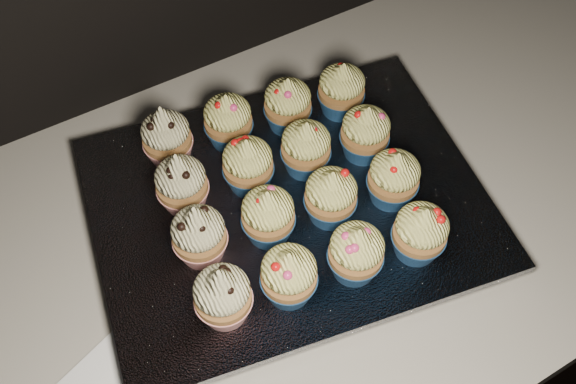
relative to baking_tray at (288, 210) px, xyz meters
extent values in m
cube|color=black|center=(0.03, 0.00, -0.48)|extent=(2.40, 0.60, 0.86)
cube|color=beige|center=(0.03, 0.00, -0.03)|extent=(2.44, 0.64, 0.04)
cube|color=black|center=(0.00, 0.00, 0.00)|extent=(0.49, 0.41, 0.02)
cube|color=silver|center=(0.00, 0.00, 0.02)|extent=(0.53, 0.45, 0.01)
cone|color=#A8171B|center=(-0.13, -0.09, 0.04)|extent=(0.06, 0.06, 0.03)
ellipsoid|color=beige|center=(-0.13, -0.09, 0.08)|extent=(0.06, 0.06, 0.04)
cone|color=beige|center=(-0.13, -0.09, 0.10)|extent=(0.03, 0.03, 0.03)
cone|color=navy|center=(-0.06, -0.11, 0.04)|extent=(0.06, 0.06, 0.03)
ellipsoid|color=#FFFA80|center=(-0.06, -0.11, 0.08)|extent=(0.06, 0.06, 0.04)
cone|color=#FFFA80|center=(-0.06, -0.11, 0.10)|extent=(0.03, 0.03, 0.02)
cone|color=navy|center=(0.02, -0.12, 0.04)|extent=(0.06, 0.06, 0.03)
ellipsoid|color=#FFFA80|center=(0.02, -0.12, 0.08)|extent=(0.06, 0.06, 0.04)
cone|color=#FFFA80|center=(0.02, -0.12, 0.10)|extent=(0.03, 0.03, 0.02)
cone|color=navy|center=(0.09, -0.14, 0.04)|extent=(0.06, 0.06, 0.03)
ellipsoid|color=#FFFA80|center=(0.09, -0.14, 0.08)|extent=(0.06, 0.06, 0.04)
cone|color=#FFFA80|center=(0.09, -0.14, 0.10)|extent=(0.03, 0.03, 0.02)
cone|color=#A8171B|center=(-0.12, -0.01, 0.04)|extent=(0.06, 0.06, 0.03)
ellipsoid|color=beige|center=(-0.12, -0.01, 0.08)|extent=(0.06, 0.06, 0.04)
cone|color=beige|center=(-0.12, -0.01, 0.10)|extent=(0.03, 0.03, 0.03)
cone|color=navy|center=(-0.04, -0.03, 0.04)|extent=(0.06, 0.06, 0.03)
ellipsoid|color=#FFFA80|center=(-0.04, -0.03, 0.08)|extent=(0.06, 0.06, 0.04)
cone|color=#FFFA80|center=(-0.04, -0.03, 0.10)|extent=(0.03, 0.03, 0.02)
cone|color=navy|center=(0.03, -0.04, 0.04)|extent=(0.06, 0.06, 0.03)
ellipsoid|color=#FFFA80|center=(0.03, -0.04, 0.08)|extent=(0.06, 0.06, 0.04)
cone|color=#FFFA80|center=(0.03, -0.04, 0.10)|extent=(0.03, 0.03, 0.02)
cone|color=navy|center=(0.11, -0.06, 0.04)|extent=(0.06, 0.06, 0.03)
ellipsoid|color=#FFFA80|center=(0.11, -0.06, 0.08)|extent=(0.06, 0.06, 0.04)
cone|color=#FFFA80|center=(0.11, -0.06, 0.10)|extent=(0.03, 0.03, 0.02)
cone|color=#A8171B|center=(-0.11, 0.06, 0.04)|extent=(0.06, 0.06, 0.03)
ellipsoid|color=beige|center=(-0.11, 0.06, 0.08)|extent=(0.06, 0.06, 0.04)
cone|color=beige|center=(-0.11, 0.06, 0.10)|extent=(0.03, 0.03, 0.03)
cone|color=navy|center=(-0.03, 0.05, 0.04)|extent=(0.06, 0.06, 0.03)
ellipsoid|color=#FFFA80|center=(-0.03, 0.05, 0.08)|extent=(0.06, 0.06, 0.04)
cone|color=#FFFA80|center=(-0.03, 0.05, 0.10)|extent=(0.03, 0.03, 0.02)
cone|color=navy|center=(0.04, 0.03, 0.04)|extent=(0.06, 0.06, 0.03)
ellipsoid|color=#FFFA80|center=(0.04, 0.03, 0.08)|extent=(0.06, 0.06, 0.04)
cone|color=#FFFA80|center=(0.04, 0.03, 0.10)|extent=(0.03, 0.03, 0.02)
cone|color=navy|center=(0.12, 0.02, 0.04)|extent=(0.06, 0.06, 0.03)
ellipsoid|color=#FFFA80|center=(0.12, 0.02, 0.08)|extent=(0.06, 0.06, 0.04)
cone|color=#FFFA80|center=(0.12, 0.02, 0.10)|extent=(0.03, 0.03, 0.02)
cone|color=#A8171B|center=(-0.10, 0.13, 0.04)|extent=(0.06, 0.06, 0.03)
ellipsoid|color=beige|center=(-0.10, 0.13, 0.08)|extent=(0.06, 0.06, 0.04)
cone|color=beige|center=(-0.10, 0.13, 0.10)|extent=(0.03, 0.03, 0.03)
cone|color=navy|center=(-0.02, 0.12, 0.04)|extent=(0.06, 0.06, 0.03)
ellipsoid|color=#FFFA80|center=(-0.02, 0.12, 0.08)|extent=(0.06, 0.06, 0.04)
cone|color=#FFFA80|center=(-0.02, 0.12, 0.10)|extent=(0.03, 0.03, 0.02)
cone|color=navy|center=(0.06, 0.11, 0.04)|extent=(0.06, 0.06, 0.03)
ellipsoid|color=#FFFA80|center=(0.06, 0.11, 0.08)|extent=(0.06, 0.06, 0.04)
cone|color=#FFFA80|center=(0.06, 0.11, 0.10)|extent=(0.03, 0.03, 0.02)
cone|color=navy|center=(0.14, 0.09, 0.04)|extent=(0.06, 0.06, 0.03)
ellipsoid|color=#FFFA80|center=(0.14, 0.09, 0.08)|extent=(0.06, 0.06, 0.04)
cone|color=#FFFA80|center=(0.14, 0.09, 0.10)|extent=(0.03, 0.03, 0.02)
camera|label=1|loc=(-0.23, -0.39, 0.67)|focal=40.00mm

